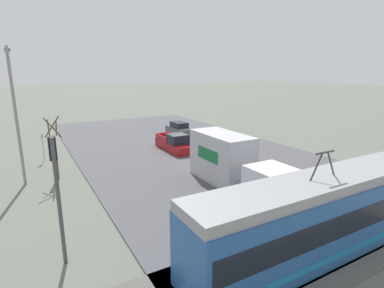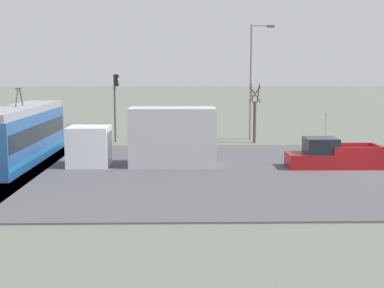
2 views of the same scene
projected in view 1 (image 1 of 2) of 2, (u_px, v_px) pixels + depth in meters
name	position (u px, v px, depth m)	size (l,w,h in m)	color
ground_plane	(178.00, 147.00, 31.88)	(320.00, 320.00, 0.00)	#60665B
road_surface	(178.00, 147.00, 31.87)	(20.76, 42.77, 0.08)	#4C4C51
rail_bed	(359.00, 233.00, 14.92)	(55.71, 4.40, 0.22)	#5B5954
light_rail_tram	(318.00, 217.00, 12.95)	(12.99, 2.54, 4.60)	#235193
box_truck	(232.00, 163.00, 20.72)	(2.45, 8.76, 3.49)	silver
pickup_truck	(175.00, 144.00, 30.29)	(1.93, 5.44, 1.77)	maroon
sedan_car_0	(179.00, 129.00, 38.00)	(1.79, 4.55, 1.55)	#4C5156
traffic_light_pole	(57.00, 184.00, 11.89)	(0.28, 0.47, 5.43)	#47474C
street_tree	(55.00, 151.00, 22.02)	(1.12, 0.93, 4.73)	brown
street_lamp_near_crossing	(15.00, 109.00, 20.31)	(0.36, 1.95, 9.49)	gray
no_parking_sign	(43.00, 145.00, 26.86)	(0.32, 0.08, 2.43)	gray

